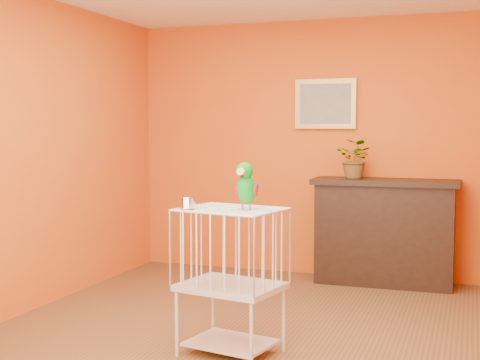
% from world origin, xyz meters
% --- Properties ---
extents(ground, '(4.50, 4.50, 0.00)m').
position_xyz_m(ground, '(0.00, 0.00, 0.00)').
color(ground, brown).
rests_on(ground, ground).
extents(room_shell, '(4.50, 4.50, 4.50)m').
position_xyz_m(room_shell, '(0.00, 0.00, 1.58)').
color(room_shell, '#C45B12').
rests_on(room_shell, ground).
extents(console_cabinet, '(1.37, 0.49, 1.02)m').
position_xyz_m(console_cabinet, '(0.63, 2.01, 0.51)').
color(console_cabinet, black).
rests_on(console_cabinet, ground).
extents(potted_plant, '(0.44, 0.46, 0.30)m').
position_xyz_m(potted_plant, '(0.35, 2.00, 1.17)').
color(potted_plant, '#26722D').
rests_on(potted_plant, console_cabinet).
extents(framed_picture, '(0.62, 0.04, 0.50)m').
position_xyz_m(framed_picture, '(0.00, 2.22, 1.75)').
color(framed_picture, gold).
rests_on(framed_picture, room_shell).
extents(birdcage, '(0.72, 0.60, 0.98)m').
position_xyz_m(birdcage, '(-0.08, -0.36, 0.51)').
color(birdcage, silver).
rests_on(birdcage, ground).
extents(feed_cup, '(0.11, 0.11, 0.07)m').
position_xyz_m(feed_cup, '(-0.34, -0.47, 1.02)').
color(feed_cup, silver).
rests_on(feed_cup, birdcage).
extents(parrot, '(0.15, 0.28, 0.31)m').
position_xyz_m(parrot, '(0.04, -0.38, 1.13)').
color(parrot, '#59544C').
rests_on(parrot, birdcage).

